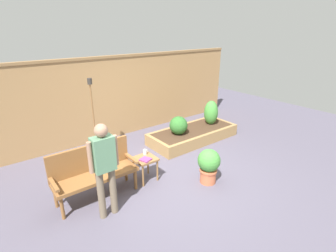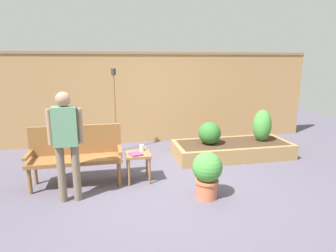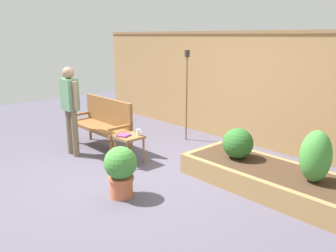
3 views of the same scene
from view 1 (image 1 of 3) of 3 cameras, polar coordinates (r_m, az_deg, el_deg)
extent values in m
plane|color=#514C5B|center=(5.27, 0.27, -11.38)|extent=(14.00, 14.00, 0.00)
cube|color=#A37A4C|center=(6.92, -13.14, 5.67)|extent=(8.40, 0.10, 2.10)
cube|color=olive|center=(6.72, -13.92, 14.56)|extent=(8.40, 0.14, 0.06)
cylinder|color=brown|center=(5.16, -9.27, -9.85)|extent=(0.06, 0.06, 0.40)
cylinder|color=brown|center=(4.89, -7.19, -11.62)|extent=(0.06, 0.06, 0.40)
cylinder|color=brown|center=(4.80, -23.60, -14.16)|extent=(0.06, 0.06, 0.40)
cylinder|color=brown|center=(4.51, -22.34, -16.45)|extent=(0.06, 0.06, 0.40)
cube|color=brown|center=(4.67, -15.55, -10.67)|extent=(1.44, 0.48, 0.06)
cube|color=brown|center=(4.72, -16.87, -6.74)|extent=(1.44, 0.06, 0.48)
cube|color=brown|center=(4.46, -24.04, -11.61)|extent=(0.06, 0.48, 0.04)
cube|color=brown|center=(4.86, -8.17, -7.00)|extent=(0.06, 0.48, 0.04)
cylinder|color=olive|center=(5.32, -4.44, -8.33)|extent=(0.04, 0.04, 0.44)
cylinder|color=olive|center=(5.09, -2.36, -9.80)|extent=(0.04, 0.04, 0.44)
cylinder|color=olive|center=(5.18, -7.53, -9.38)|extent=(0.04, 0.04, 0.44)
cylinder|color=olive|center=(4.93, -5.54, -10.97)|extent=(0.04, 0.04, 0.44)
cube|color=olive|center=(5.01, -5.05, -7.24)|extent=(0.40, 0.40, 0.04)
cylinder|color=silver|center=(5.11, -5.13, -5.74)|extent=(0.07, 0.07, 0.10)
torus|color=silver|center=(5.13, -4.75, -5.62)|extent=(0.07, 0.01, 0.07)
cube|color=#7F3875|center=(4.91, -4.99, -7.38)|extent=(0.23, 0.24, 0.03)
cylinder|color=#C66642|center=(5.14, 8.82, -10.96)|extent=(0.30, 0.30, 0.24)
cylinder|color=#C66642|center=(5.07, 8.91, -9.64)|extent=(0.34, 0.34, 0.04)
sphere|color=#428938|center=(4.97, 9.05, -7.53)|extent=(0.43, 0.43, 0.43)
cube|color=#997547|center=(6.59, 8.21, -3.08)|extent=(2.40, 0.09, 0.30)
cube|color=#997547|center=(7.20, 3.06, -0.75)|extent=(2.40, 0.09, 0.30)
cube|color=#997547|center=(6.22, -2.33, -4.43)|extent=(0.09, 0.82, 0.30)
cube|color=#997547|center=(7.68, 11.85, 0.23)|extent=(0.09, 0.82, 0.30)
cube|color=#422D1E|center=(6.89, 5.52, -1.87)|extent=(2.22, 0.82, 0.30)
cylinder|color=brown|center=(6.51, 2.31, -1.48)|extent=(0.04, 0.04, 0.06)
sphere|color=#2D6628|center=(6.43, 2.34, 0.14)|extent=(0.46, 0.46, 0.46)
cylinder|color=brown|center=(7.26, 9.34, 0.69)|extent=(0.04, 0.04, 0.06)
ellipsoid|color=#428938|center=(7.16, 9.48, 2.95)|extent=(0.38, 0.38, 0.66)
cylinder|color=brown|center=(6.09, -16.05, 1.16)|extent=(0.03, 0.03, 1.67)
cylinder|color=#332D28|center=(5.86, -16.94, 9.45)|extent=(0.10, 0.10, 0.13)
cylinder|color=#70604C|center=(4.29, -12.04, -13.75)|extent=(0.11, 0.11, 0.82)
cylinder|color=#70604C|center=(4.23, -14.54, -14.57)|extent=(0.11, 0.11, 0.82)
cube|color=#5B8966|center=(3.92, -14.11, -5.99)|extent=(0.32, 0.20, 0.54)
cylinder|color=#9E755B|center=(3.99, -11.49, -5.25)|extent=(0.07, 0.07, 0.49)
cylinder|color=#9E755B|center=(3.85, -16.83, -6.75)|extent=(0.07, 0.07, 0.49)
sphere|color=#9E755B|center=(3.77, -14.61, -0.97)|extent=(0.20, 0.20, 0.20)
camera|label=2|loc=(2.21, 66.05, -16.03)|focal=30.63mm
camera|label=3|loc=(6.77, 47.65, 7.90)|focal=36.47mm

